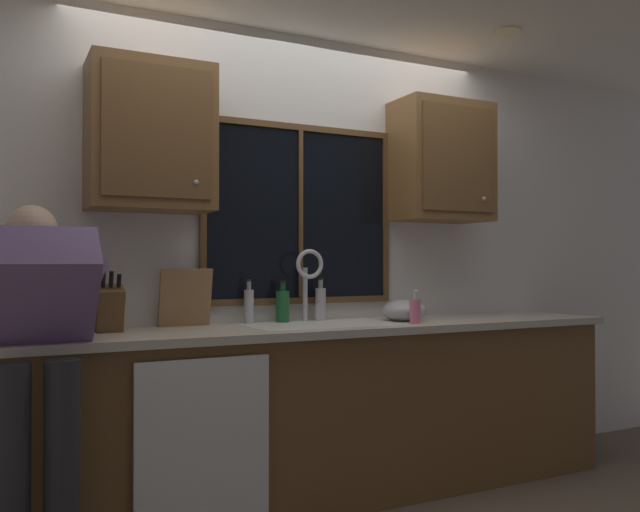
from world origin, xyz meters
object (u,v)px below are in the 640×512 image
object	(u,v)px
cutting_board	(185,298)
bottle_green_glass	(283,305)
bottle_amber_small	(249,305)
knife_block	(109,309)
bottle_tall_clear	(321,303)
mixing_bowl	(404,311)
soap_dispenser	(415,311)
person_standing	(35,341)

from	to	relation	value
cutting_board	bottle_green_glass	bearing A→B (deg)	-0.75
cutting_board	bottle_amber_small	bearing A→B (deg)	0.82
knife_block	bottle_green_glass	xyz separation A→B (m)	(0.93, 0.13, -0.02)
bottle_tall_clear	bottle_amber_small	size ratio (longest dim) A/B	1.01
knife_block	bottle_green_glass	size ratio (longest dim) A/B	1.41
cutting_board	mixing_bowl	size ratio (longest dim) A/B	1.20
cutting_board	soap_dispenser	size ratio (longest dim) A/B	1.64
person_standing	cutting_board	distance (m)	0.90
bottle_tall_clear	bottle_amber_small	bearing A→B (deg)	-179.71
person_standing	cutting_board	xyz separation A→B (m)	(0.73, 0.50, 0.13)
cutting_board	soap_dispenser	bearing A→B (deg)	-18.89
bottle_amber_small	mixing_bowl	bearing A→B (deg)	-14.44
knife_block	cutting_board	bearing A→B (deg)	18.49
cutting_board	bottle_tall_clear	bearing A→B (deg)	0.52
soap_dispenser	bottle_tall_clear	size ratio (longest dim) A/B	0.76
person_standing	soap_dispenser	world-z (taller)	person_standing
person_standing	mixing_bowl	xyz separation A→B (m)	(1.93, 0.29, 0.04)
person_standing	bottle_tall_clear	world-z (taller)	person_standing
soap_dispenser	cutting_board	bearing A→B (deg)	161.11
bottle_tall_clear	person_standing	bearing A→B (deg)	-161.36
knife_block	mixing_bowl	distance (m)	1.59
mixing_bowl	bottle_green_glass	xyz separation A→B (m)	(-0.65, 0.21, 0.04)
soap_dispenser	person_standing	bearing A→B (deg)	-176.64
knife_block	bottle_tall_clear	world-z (taller)	knife_block
cutting_board	bottle_tall_clear	xyz separation A→B (m)	(0.78, 0.01, -0.05)
knife_block	cutting_board	distance (m)	0.42
bottle_tall_clear	soap_dispenser	bearing A→B (deg)	-47.29
bottle_tall_clear	bottle_amber_small	world-z (taller)	bottle_tall_clear
person_standing	soap_dispenser	bearing A→B (deg)	3.36
cutting_board	bottle_green_glass	xyz separation A→B (m)	(0.54, -0.01, -0.05)
bottle_amber_small	knife_block	bearing A→B (deg)	-169.52
mixing_bowl	soap_dispenser	xyz separation A→B (m)	(-0.05, -0.18, 0.01)
cutting_board	soap_dispenser	xyz separation A→B (m)	(1.15, -0.39, -0.08)
knife_block	bottle_amber_small	bearing A→B (deg)	10.48
mixing_bowl	bottle_amber_small	distance (m)	0.87
person_standing	bottle_amber_small	bearing A→B (deg)	25.18
cutting_board	bottle_tall_clear	size ratio (longest dim) A/B	1.25
soap_dispenser	knife_block	bearing A→B (deg)	170.44
person_standing	bottle_green_glass	distance (m)	1.37
person_standing	bottle_green_glass	world-z (taller)	person_standing
knife_block	bottle_amber_small	world-z (taller)	knife_block
mixing_bowl	bottle_tall_clear	size ratio (longest dim) A/B	1.04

